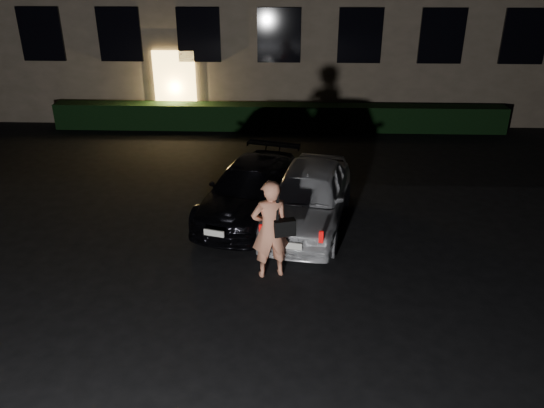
{
  "coord_description": "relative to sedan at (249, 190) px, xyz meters",
  "views": [
    {
      "loc": [
        0.46,
        -6.82,
        5.27
      ],
      "look_at": [
        0.12,
        2.0,
        1.16
      ],
      "focal_mm": 35.0,
      "sensor_mm": 36.0,
      "label": 1
    }
  ],
  "objects": [
    {
      "name": "ground",
      "position": [
        0.46,
        -4.02,
        -0.57
      ],
      "size": [
        80.0,
        80.0,
        0.0
      ],
      "primitive_type": "plane",
      "color": "black",
      "rests_on": "ground"
    },
    {
      "name": "man",
      "position": [
        0.58,
        -2.58,
        0.37
      ],
      "size": [
        0.85,
        0.62,
        1.86
      ],
      "rotation": [
        0.0,
        0.0,
        3.42
      ],
      "color": "tan",
      "rests_on": "ground"
    },
    {
      "name": "hatch",
      "position": [
        1.31,
        -0.52,
        0.1
      ],
      "size": [
        2.31,
        4.14,
        1.33
      ],
      "rotation": [
        0.0,
        0.0,
        -0.2
      ],
      "color": "silver",
      "rests_on": "ground"
    },
    {
      "name": "hedge",
      "position": [
        0.46,
        6.48,
        -0.14
      ],
      "size": [
        15.0,
        0.7,
        0.85
      ],
      "primitive_type": "cube",
      "color": "black",
      "rests_on": "ground"
    },
    {
      "name": "sedan",
      "position": [
        0.0,
        0.0,
        0.0
      ],
      "size": [
        2.55,
        4.18,
        1.13
      ],
      "rotation": [
        0.0,
        0.0,
        -0.26
      ],
      "color": "black",
      "rests_on": "ground"
    }
  ]
}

